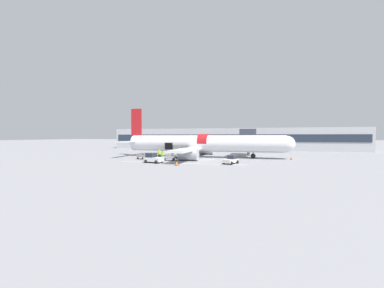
{
  "coord_description": "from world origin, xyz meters",
  "views": [
    {
      "loc": [
        9.45,
        -42.6,
        4.41
      ],
      "look_at": [
        -3.27,
        2.34,
        2.82
      ],
      "focal_mm": 22.0,
      "sensor_mm": 36.0,
      "label": 1
    }
  ],
  "objects_px": {
    "suitcase_on_tarmac_upright": "(161,156)",
    "ground_crew_loader_b": "(159,153)",
    "baggage_cart_queued": "(144,157)",
    "airplane": "(201,144)",
    "ground_crew_supervisor": "(188,154)",
    "ground_crew_marshal": "(192,154)",
    "ground_crew_helper": "(159,154)",
    "ground_crew_driver": "(192,154)",
    "baggage_tug_lead": "(231,160)",
    "baggage_tug_mid": "(153,158)",
    "baggage_cart_empty": "(169,158)",
    "baggage_cart_loading": "(173,156)",
    "ground_crew_loader_a": "(163,155)"
  },
  "relations": [
    {
      "from": "baggage_cart_queued",
      "to": "ground_crew_helper",
      "type": "distance_m",
      "value": 3.04
    },
    {
      "from": "ground_crew_loader_b",
      "to": "suitcase_on_tarmac_upright",
      "type": "relative_size",
      "value": 2.14
    },
    {
      "from": "baggage_tug_mid",
      "to": "ground_crew_driver",
      "type": "bearing_deg",
      "value": 65.98
    },
    {
      "from": "baggage_tug_lead",
      "to": "ground_crew_helper",
      "type": "relative_size",
      "value": 1.98
    },
    {
      "from": "ground_crew_driver",
      "to": "ground_crew_marshal",
      "type": "distance_m",
      "value": 1.77
    },
    {
      "from": "baggage_tug_mid",
      "to": "baggage_cart_queued",
      "type": "relative_size",
      "value": 0.87
    },
    {
      "from": "airplane",
      "to": "suitcase_on_tarmac_upright",
      "type": "distance_m",
      "value": 8.7
    },
    {
      "from": "airplane",
      "to": "ground_crew_loader_b",
      "type": "height_order",
      "value": "airplane"
    },
    {
      "from": "baggage_tug_lead",
      "to": "airplane",
      "type": "bearing_deg",
      "value": 125.76
    },
    {
      "from": "baggage_tug_lead",
      "to": "ground_crew_loader_a",
      "type": "height_order",
      "value": "ground_crew_loader_a"
    },
    {
      "from": "baggage_tug_lead",
      "to": "ground_crew_loader_b",
      "type": "bearing_deg",
      "value": 155.21
    },
    {
      "from": "baggage_cart_queued",
      "to": "suitcase_on_tarmac_upright",
      "type": "bearing_deg",
      "value": 61.14
    },
    {
      "from": "ground_crew_loader_a",
      "to": "ground_crew_supervisor",
      "type": "bearing_deg",
      "value": 44.25
    },
    {
      "from": "ground_crew_marshal",
      "to": "ground_crew_driver",
      "type": "bearing_deg",
      "value": 104.72
    },
    {
      "from": "baggage_cart_queued",
      "to": "ground_crew_loader_a",
      "type": "relative_size",
      "value": 2.4
    },
    {
      "from": "ground_crew_driver",
      "to": "ground_crew_marshal",
      "type": "xyz_separation_m",
      "value": [
        0.45,
        -1.71,
        -0.01
      ]
    },
    {
      "from": "ground_crew_loader_b",
      "to": "ground_crew_helper",
      "type": "bearing_deg",
      "value": -67.48
    },
    {
      "from": "baggage_cart_queued",
      "to": "ground_crew_marshal",
      "type": "height_order",
      "value": "ground_crew_marshal"
    },
    {
      "from": "airplane",
      "to": "ground_crew_helper",
      "type": "xyz_separation_m",
      "value": [
        -7.3,
        -5.03,
        -1.86
      ]
    },
    {
      "from": "airplane",
      "to": "ground_crew_marshal",
      "type": "height_order",
      "value": "airplane"
    },
    {
      "from": "airplane",
      "to": "ground_crew_loader_b",
      "type": "bearing_deg",
      "value": -159.73
    },
    {
      "from": "ground_crew_loader_a",
      "to": "baggage_cart_queued",
      "type": "bearing_deg",
      "value": -167.34
    },
    {
      "from": "airplane",
      "to": "baggage_cart_loading",
      "type": "relative_size",
      "value": 9.29
    },
    {
      "from": "baggage_cart_loading",
      "to": "airplane",
      "type": "bearing_deg",
      "value": 38.17
    },
    {
      "from": "ground_crew_loader_a",
      "to": "baggage_cart_empty",
      "type": "bearing_deg",
      "value": -39.67
    },
    {
      "from": "ground_crew_loader_b",
      "to": "ground_crew_marshal",
      "type": "bearing_deg",
      "value": -12.81
    },
    {
      "from": "airplane",
      "to": "ground_crew_supervisor",
      "type": "bearing_deg",
      "value": -127.04
    },
    {
      "from": "ground_crew_marshal",
      "to": "airplane",
      "type": "bearing_deg",
      "value": 81.83
    },
    {
      "from": "baggage_cart_empty",
      "to": "ground_crew_driver",
      "type": "bearing_deg",
      "value": 60.68
    },
    {
      "from": "ground_crew_loader_b",
      "to": "ground_crew_marshal",
      "type": "relative_size",
      "value": 0.93
    },
    {
      "from": "baggage_tug_lead",
      "to": "baggage_cart_queued",
      "type": "relative_size",
      "value": 0.88
    },
    {
      "from": "airplane",
      "to": "ground_crew_helper",
      "type": "distance_m",
      "value": 9.06
    },
    {
      "from": "baggage_cart_empty",
      "to": "ground_crew_helper",
      "type": "xyz_separation_m",
      "value": [
        -3.31,
        3.06,
        0.42
      ]
    },
    {
      "from": "ground_crew_loader_a",
      "to": "ground_crew_marshal",
      "type": "xyz_separation_m",
      "value": [
        5.26,
        1.78,
        0.08
      ]
    },
    {
      "from": "airplane",
      "to": "suitcase_on_tarmac_upright",
      "type": "relative_size",
      "value": 46.93
    },
    {
      "from": "suitcase_on_tarmac_upright",
      "to": "ground_crew_loader_b",
      "type": "bearing_deg",
      "value": 130.8
    },
    {
      "from": "ground_crew_supervisor",
      "to": "suitcase_on_tarmac_upright",
      "type": "height_order",
      "value": "ground_crew_supervisor"
    },
    {
      "from": "airplane",
      "to": "ground_crew_marshal",
      "type": "bearing_deg",
      "value": -98.17
    },
    {
      "from": "airplane",
      "to": "ground_crew_supervisor",
      "type": "height_order",
      "value": "airplane"
    },
    {
      "from": "ground_crew_driver",
      "to": "airplane",
      "type": "bearing_deg",
      "value": 69.4
    },
    {
      "from": "ground_crew_driver",
      "to": "ground_crew_marshal",
      "type": "height_order",
      "value": "ground_crew_driver"
    },
    {
      "from": "baggage_tug_lead",
      "to": "ground_crew_loader_b",
      "type": "distance_m",
      "value": 17.0
    },
    {
      "from": "airplane",
      "to": "ground_crew_supervisor",
      "type": "relative_size",
      "value": 20.75
    },
    {
      "from": "baggage_tug_mid",
      "to": "ground_crew_loader_a",
      "type": "height_order",
      "value": "baggage_tug_mid"
    },
    {
      "from": "ground_crew_driver",
      "to": "ground_crew_supervisor",
      "type": "bearing_deg",
      "value": 156.85
    },
    {
      "from": "ground_crew_loader_a",
      "to": "baggage_cart_loading",
      "type": "bearing_deg",
      "value": 68.39
    },
    {
      "from": "baggage_tug_lead",
      "to": "baggage_tug_mid",
      "type": "height_order",
      "value": "baggage_tug_mid"
    },
    {
      "from": "ground_crew_supervisor",
      "to": "suitcase_on_tarmac_upright",
      "type": "bearing_deg",
      "value": -167.76
    },
    {
      "from": "ground_crew_helper",
      "to": "ground_crew_marshal",
      "type": "xyz_separation_m",
      "value": [
        6.62,
        0.33,
        0.03
      ]
    },
    {
      "from": "ground_crew_loader_a",
      "to": "ground_crew_marshal",
      "type": "height_order",
      "value": "ground_crew_marshal"
    }
  ]
}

